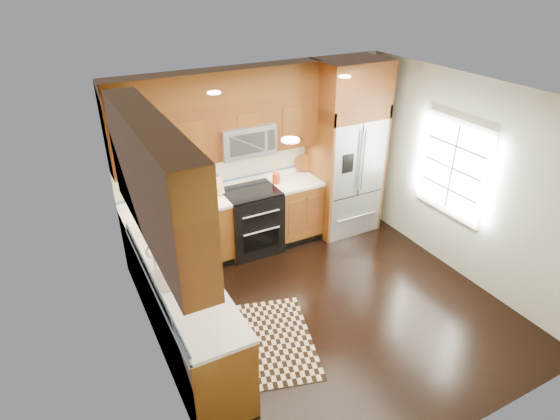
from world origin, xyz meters
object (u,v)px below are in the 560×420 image
refrigerator (346,149)px  knife_block (217,185)px  rug (275,340)px  utensil_crock (276,176)px  range (252,221)px

refrigerator → knife_block: bearing=174.8°
rug → knife_block: (0.13, 1.99, 1.06)m
rug → utensil_crock: bearing=78.1°
range → utensil_crock: (0.44, 0.07, 0.58)m
knife_block → refrigerator: bearing=-5.2°
utensil_crock → refrigerator: bearing=-5.7°
range → refrigerator: size_ratio=0.36×
refrigerator → knife_block: (-1.99, 0.18, -0.24)m
range → rug: range is taller
refrigerator → knife_block: refrigerator is taller
range → utensil_crock: size_ratio=3.02×
knife_block → utensil_crock: bearing=-4.5°
rug → knife_block: 2.26m
range → refrigerator: (1.55, -0.04, 0.83)m
refrigerator → rug: bearing=-139.5°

